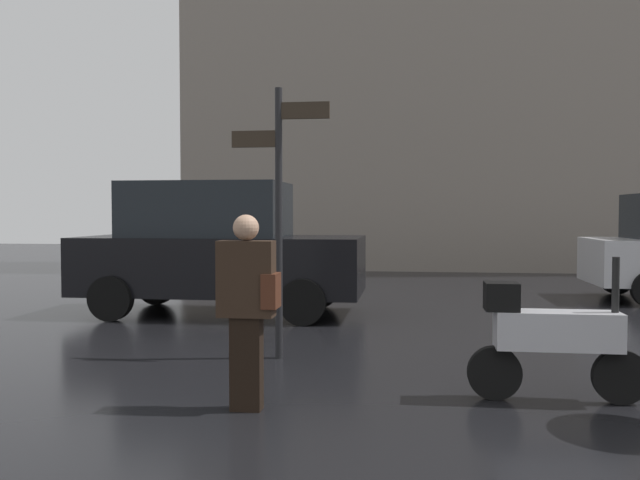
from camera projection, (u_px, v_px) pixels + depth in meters
name	position (u px, v px, depth m)	size (l,w,h in m)	color
pedestrian_with_bag	(248.00, 300.00, 5.43)	(0.49, 0.24, 1.59)	black
parked_scooter	(551.00, 336.00, 5.68)	(1.49, 0.32, 1.23)	black
parked_car_left	(218.00, 248.00, 10.63)	(4.43, 2.00, 2.08)	black
street_signpost	(279.00, 195.00, 7.34)	(1.08, 0.08, 2.96)	black
building_block	(450.00, 1.00, 19.36)	(15.09, 3.16, 15.40)	gray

